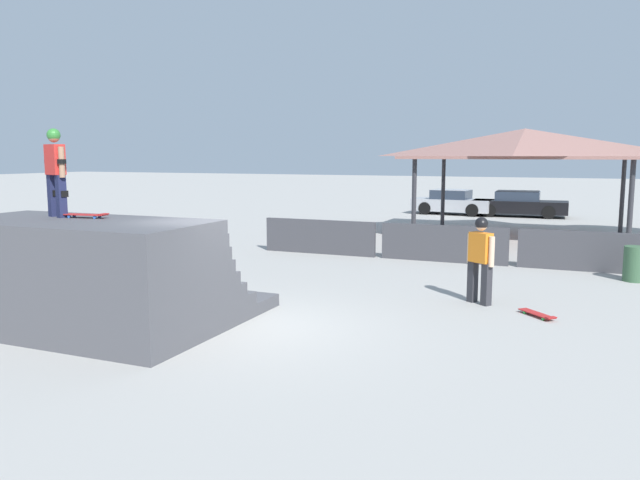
% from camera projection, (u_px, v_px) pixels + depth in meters
% --- Properties ---
extents(ground_plane, '(160.00, 160.00, 0.00)m').
position_uv_depth(ground_plane, '(239.00, 328.00, 11.01)').
color(ground_plane, '#A3A09B').
extents(quarter_pipe_ramp, '(4.64, 4.08, 1.93)m').
position_uv_depth(quarter_pipe_ramp, '(94.00, 279.00, 11.00)').
color(quarter_pipe_ramp, '#4C4C51').
rests_on(quarter_pipe_ramp, ground).
extents(skater_on_deck, '(0.67, 0.36, 1.56)m').
position_uv_depth(skater_on_deck, '(55.00, 166.00, 10.98)').
color(skater_on_deck, '#1E2347').
rests_on(skater_on_deck, quarter_pipe_ramp).
extents(skateboard_on_deck, '(0.87, 0.31, 0.09)m').
position_uv_depth(skateboard_on_deck, '(86.00, 215.00, 10.91)').
color(skateboard_on_deck, blue).
rests_on(skateboard_on_deck, quarter_pipe_ramp).
extents(bystander_walking, '(0.64, 0.49, 1.79)m').
position_uv_depth(bystander_walking, '(480.00, 253.00, 12.66)').
color(bystander_walking, '#2D2D33').
rests_on(bystander_walking, ground).
extents(skateboard_on_ground, '(0.74, 0.75, 0.09)m').
position_uv_depth(skateboard_on_ground, '(538.00, 314.00, 11.72)').
color(skateboard_on_ground, green).
rests_on(skateboard_on_ground, ground).
extents(barrier_fence, '(11.28, 0.12, 1.05)m').
position_uv_depth(barrier_fence, '(443.00, 244.00, 17.73)').
color(barrier_fence, '#3D3D42').
rests_on(barrier_fence, ground).
extents(pavilion_shelter, '(8.03, 5.71, 3.98)m').
position_uv_depth(pavilion_shelter, '(525.00, 144.00, 22.48)').
color(pavilion_shelter, '#2D2D33').
rests_on(pavilion_shelter, ground).
extents(trash_bin, '(0.52, 0.52, 0.85)m').
position_uv_depth(trash_bin, '(635.00, 264.00, 15.01)').
color(trash_bin, '#385B3D').
rests_on(trash_bin, ground).
extents(parked_car_silver, '(4.14, 2.06, 1.27)m').
position_uv_depth(parked_car_silver, '(452.00, 203.00, 32.02)').
color(parked_car_silver, '#A8AAAF').
rests_on(parked_car_silver, ground).
extents(parked_car_black, '(4.53, 1.80, 1.27)m').
position_uv_depth(parked_car_black, '(519.00, 204.00, 30.83)').
color(parked_car_black, black).
rests_on(parked_car_black, ground).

